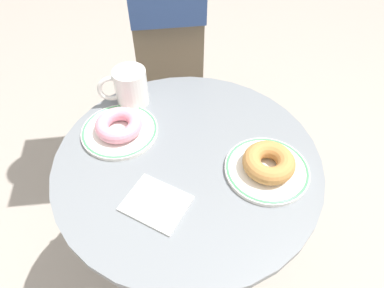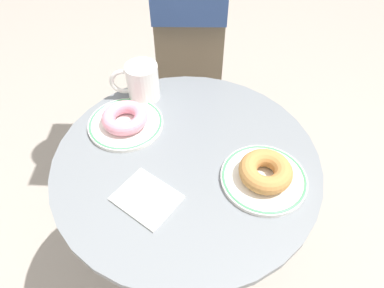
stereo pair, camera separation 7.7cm
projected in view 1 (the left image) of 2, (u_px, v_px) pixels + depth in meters
The scene contains 8 objects.
ground_plane at pixel (189, 276), 1.33m from camera, with size 7.00×7.00×0.02m, color #9E9389.
cafe_table at pixel (188, 212), 0.96m from camera, with size 0.63×0.63×0.73m.
plate_left at pixel (120, 131), 0.83m from camera, with size 0.19×0.19×0.01m.
plate_right at pixel (267, 169), 0.75m from camera, with size 0.19×0.19×0.01m.
donut_pink_frosted at pixel (119, 125), 0.81m from camera, with size 0.12×0.12×0.03m, color pink.
donut_old_fashioned at pixel (269, 162), 0.73m from camera, with size 0.12×0.12×0.04m, color #BC7F42.
paper_napkin at pixel (156, 203), 0.69m from camera, with size 0.13×0.10×0.01m, color white.
coffee_mug at pixel (130, 87), 0.88m from camera, with size 0.12×0.09×0.10m.
Camera 1 is at (0.12, -0.48, 1.33)m, focal length 31.26 mm.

